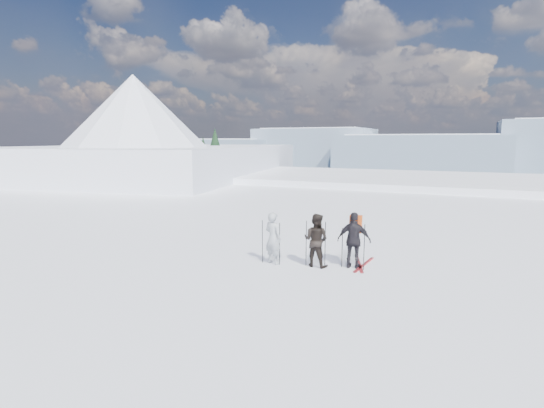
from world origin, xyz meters
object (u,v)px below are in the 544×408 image
Objects in this scene: skier_grey at (273,238)px; skier_pack at (354,240)px; skis_loose at (362,264)px; skier_dark at (316,240)px.

skier_pack reaches higher than skier_grey.
skier_grey is at bearing -158.52° from skis_loose.
skier_dark reaches higher than skis_loose.
skier_grey is 1.00× the size of skier_dark.
skier_grey is 0.92× the size of skis_loose.
skier_grey is at bearing 18.54° from skier_dark.
skier_pack is at bearing -111.07° from skis_loose.
skier_dark is (1.24, 0.28, 0.00)m from skier_grey.
skier_grey is 2.36m from skier_pack.
skier_grey is at bearing 8.67° from skier_pack.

